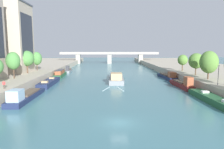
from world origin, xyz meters
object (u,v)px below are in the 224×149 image
(barge_midriver, at_px, (116,77))
(tree_right_by_lamp, at_px, (183,60))
(moored_boat_left_gap_after, at_px, (49,82))
(moored_boat_right_downstream, at_px, (182,84))
(lamppost_right_bank, at_px, (218,74))
(tree_left_by_lamp, at_px, (27,58))
(moored_boat_left_upstream, at_px, (69,70))
(moored_boat_right_second, at_px, (213,99))
(tree_right_second, at_px, (209,62))
(tree_left_past_mid, at_px, (13,61))
(person_on_quay, at_px, (4,84))
(bridge_far, at_px, (109,56))
(moored_boat_right_upstream, at_px, (167,76))
(tree_right_distant, at_px, (196,61))
(tree_left_midway, at_px, (37,59))
(moored_boat_left_lone, at_px, (25,96))
(moored_boat_left_far, at_px, (60,74))

(barge_midriver, distance_m, tree_right_by_lamp, 25.22)
(moored_boat_left_gap_after, bearing_deg, moored_boat_right_downstream, -8.43)
(barge_midriver, distance_m, lamppost_right_bank, 31.14)
(moored_boat_left_gap_after, xyz_separation_m, tree_left_by_lamp, (-9.01, 7.43, 6.63))
(moored_boat_right_downstream, bearing_deg, moored_boat_left_upstream, 136.23)
(moored_boat_left_gap_after, height_order, moored_boat_right_downstream, moored_boat_right_downstream)
(moored_boat_left_upstream, height_order, moored_boat_right_second, moored_boat_left_upstream)
(tree_right_second, bearing_deg, moored_boat_right_second, -112.96)
(moored_boat_right_downstream, bearing_deg, tree_left_past_mid, 178.22)
(person_on_quay, bearing_deg, bridge_far, 76.81)
(tree_right_second, bearing_deg, moored_boat_right_upstream, 108.43)
(moored_boat_left_upstream, xyz_separation_m, tree_right_distant, (44.04, -28.53, 5.87))
(tree_left_by_lamp, relative_size, tree_left_midway, 1.09)
(moored_boat_left_lone, distance_m, moored_boat_left_upstream, 48.04)
(moored_boat_left_far, relative_size, moored_boat_left_upstream, 1.39)
(moored_boat_left_far, xyz_separation_m, tree_left_past_mid, (-7.60, -20.79, 6.17))
(moored_boat_left_far, distance_m, moored_boat_left_upstream, 13.59)
(moored_boat_left_lone, relative_size, moored_boat_left_upstream, 1.51)
(moored_boat_left_far, height_order, tree_left_midway, tree_left_midway)
(moored_boat_left_gap_after, distance_m, moored_boat_right_downstream, 37.76)
(moored_boat_right_downstream, xyz_separation_m, moored_boat_right_upstream, (0.72, 15.95, -0.15))
(moored_boat_right_upstream, bearing_deg, lamppost_right_bank, -81.25)
(tree_right_distant, height_order, lamppost_right_bank, tree_right_distant)
(moored_boat_right_upstream, distance_m, bridge_far, 71.31)
(tree_left_by_lamp, xyz_separation_m, tree_right_by_lamp, (53.04, 5.23, -0.89))
(moored_boat_left_gap_after, height_order, moored_boat_left_upstream, moored_boat_left_upstream)
(moored_boat_right_second, xyz_separation_m, tree_right_second, (6.03, 14.23, 6.30))
(tree_right_second, xyz_separation_m, bridge_far, (-25.04, 85.45, -1.91))
(moored_boat_left_upstream, xyz_separation_m, lamppost_right_bank, (41.93, -44.83, 4.03))
(barge_midriver, bearing_deg, tree_left_past_mid, -158.11)
(barge_midriver, relative_size, moored_boat_right_upstream, 1.47)
(bridge_far, bearing_deg, moored_boat_right_upstream, -74.19)
(tree_left_midway, bearing_deg, moored_boat_left_far, 4.78)
(moored_boat_right_downstream, height_order, tree_left_by_lamp, tree_left_by_lamp)
(moored_boat_left_lone, xyz_separation_m, moored_boat_left_gap_after, (-0.03, 17.79, -0.20))
(tree_left_past_mid, xyz_separation_m, person_on_quay, (4.19, -13.77, -3.86))
(moored_boat_right_upstream, relative_size, lamppost_right_bank, 3.35)
(moored_boat_left_lone, bearing_deg, bridge_far, 79.09)
(barge_midriver, relative_size, moored_boat_left_lone, 1.43)
(moored_boat_right_second, bearing_deg, moored_boat_left_lone, 175.48)
(moored_boat_right_upstream, bearing_deg, tree_right_by_lamp, 20.69)
(moored_boat_right_upstream, distance_m, lamppost_right_bank, 25.61)
(tree_right_second, bearing_deg, moored_boat_right_downstream, 171.07)
(moored_boat_right_second, relative_size, person_on_quay, 10.21)
(tree_left_by_lamp, distance_m, tree_left_midway, 8.57)
(moored_boat_left_gap_after, bearing_deg, tree_right_by_lamp, 16.05)
(moored_boat_right_downstream, relative_size, moored_boat_right_upstream, 0.89)
(barge_midriver, xyz_separation_m, tree_right_second, (23.71, -13.75, 5.97))
(moored_boat_left_lone, xyz_separation_m, tree_right_second, (43.69, 11.25, 6.09))
(tree_left_midway, relative_size, person_on_quay, 4.15)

